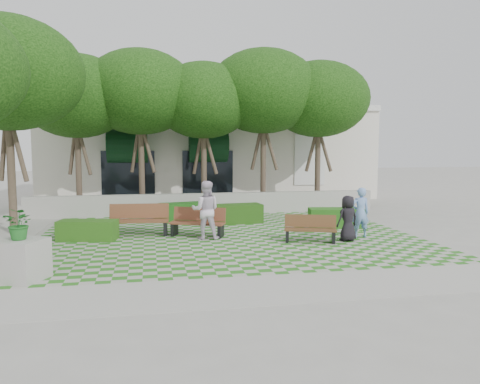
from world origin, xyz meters
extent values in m
plane|color=gray|center=(0.00, 0.00, 0.00)|extent=(90.00, 90.00, 0.00)
plane|color=#2B721E|center=(0.00, 1.00, 0.01)|extent=(12.00, 12.00, 0.00)
cube|color=#9E9B93|center=(0.00, -4.70, 0.01)|extent=(16.00, 2.00, 0.01)
cube|color=#9E9B93|center=(0.00, 6.20, 0.45)|extent=(15.00, 0.36, 0.90)
cube|color=#4F321B|center=(2.32, -0.40, 0.39)|extent=(1.64, 0.95, 0.05)
cube|color=#4F321B|center=(2.39, -0.18, 0.63)|extent=(1.52, 0.60, 0.39)
cube|color=black|center=(1.65, -0.17, 0.19)|extent=(0.22, 0.44, 0.38)
cube|color=black|center=(2.98, -0.62, 0.19)|extent=(0.22, 0.44, 0.38)
cube|color=brown|center=(-0.97, 1.20, 0.44)|extent=(1.84, 1.19, 0.06)
cube|color=brown|center=(-0.87, 1.44, 0.71)|extent=(1.67, 0.81, 0.44)
cube|color=black|center=(-1.69, 1.51, 0.22)|extent=(0.28, 0.49, 0.43)
cube|color=black|center=(-0.25, 0.89, 0.22)|extent=(0.28, 0.49, 0.43)
cube|color=brown|center=(-2.84, 1.73, 0.49)|extent=(1.99, 0.75, 0.06)
cube|color=brown|center=(-2.82, 2.01, 0.78)|extent=(1.95, 0.29, 0.49)
cube|color=black|center=(-3.71, 1.80, 0.24)|extent=(0.15, 0.55, 0.48)
cube|color=black|center=(-1.98, 1.66, 0.24)|extent=(0.15, 0.55, 0.48)
cube|color=#1E5215|center=(4.15, 1.96, 0.34)|extent=(2.08, 1.13, 0.69)
cube|color=#1E4412|center=(0.69, 3.56, 0.36)|extent=(2.14, 1.05, 0.72)
cube|color=#164913|center=(-1.08, 4.57, 0.35)|extent=(2.13, 1.17, 0.70)
cube|color=#235015|center=(-4.40, 1.26, 0.31)|extent=(1.90, 1.11, 0.63)
cube|color=#9E9B93|center=(-5.25, -3.04, 0.45)|extent=(1.19, 1.19, 0.90)
imported|color=#216A24|center=(-5.25, -3.04, 1.26)|extent=(0.80, 0.76, 0.70)
imported|color=#7BA1E0|center=(4.16, 0.07, 0.81)|extent=(0.62, 0.43, 1.61)
imported|color=black|center=(3.52, -0.41, 0.71)|extent=(0.78, 0.60, 1.42)
imported|color=silver|center=(-0.75, 0.77, 0.92)|extent=(1.02, 0.86, 1.85)
cylinder|color=#47382B|center=(-5.50, 7.60, 1.82)|extent=(0.26, 0.26, 3.64)
ellipsoid|color=#1E4C11|center=(-5.50, 7.60, 5.07)|extent=(4.80, 4.80, 3.60)
cylinder|color=#47382B|center=(-2.80, 7.60, 1.90)|extent=(0.26, 0.26, 3.81)
ellipsoid|color=#1E4C11|center=(-2.80, 7.60, 5.30)|extent=(5.00, 5.00, 3.75)
cylinder|color=#47382B|center=(0.00, 7.60, 1.79)|extent=(0.26, 0.26, 3.58)
ellipsoid|color=#1E4C11|center=(0.00, 7.60, 4.99)|extent=(4.60, 4.60, 3.45)
cylinder|color=#47382B|center=(2.80, 7.60, 1.96)|extent=(0.26, 0.26, 3.92)
ellipsoid|color=#1E4C11|center=(2.80, 7.60, 5.46)|extent=(5.20, 5.20, 3.90)
cylinder|color=#47382B|center=(5.50, 7.60, 1.85)|extent=(0.26, 0.26, 3.70)
ellipsoid|color=#1E4C11|center=(5.50, 7.60, 5.15)|extent=(4.80, 4.80, 3.60)
cylinder|color=#47382B|center=(-7.00, 3.00, 1.90)|extent=(0.26, 0.26, 3.81)
ellipsoid|color=#1E4C11|center=(-7.00, 3.00, 5.30)|extent=(5.00, 5.00, 3.75)
cube|color=silver|center=(1.00, 14.20, 2.50)|extent=(18.00, 8.00, 5.00)
cube|color=white|center=(1.00, 10.20, 5.00)|extent=(18.00, 0.30, 0.30)
cube|color=black|center=(6.00, 10.18, 2.20)|extent=(1.40, 0.10, 2.40)
cylinder|color=black|center=(-3.50, 10.18, 3.00)|extent=(3.00, 1.80, 1.80)
cube|color=black|center=(-3.50, 10.18, 1.60)|extent=(2.60, 0.08, 2.20)
cylinder|color=black|center=(0.50, 10.18, 3.00)|extent=(3.00, 1.80, 1.80)
cube|color=black|center=(0.50, 10.18, 1.60)|extent=(2.60, 0.08, 2.20)
camera|label=1|loc=(-2.48, -13.77, 2.93)|focal=35.00mm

